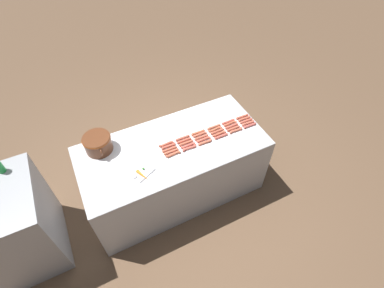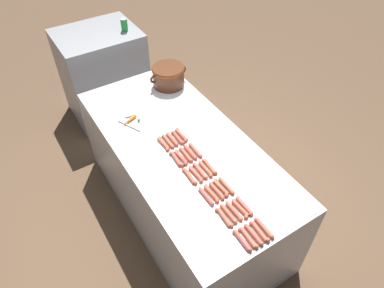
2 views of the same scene
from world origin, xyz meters
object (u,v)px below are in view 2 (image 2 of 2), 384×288
(hot_dog_17, at_px, (172,139))
(hot_dog_29, at_px, (181,135))
(hot_dog_9, at_px, (196,174))
(carrot, at_px, (128,121))
(bean_pot, at_px, (168,75))
(hot_dog_10, at_px, (181,157))
(hot_dog_16, at_px, (186,155))
(hot_dog_1, at_px, (224,217))
(serving_spoon, at_px, (129,118))
(hot_dog_5, at_px, (163,144))
(hot_dog_23, at_px, (178,138))
(hot_dog_19, at_px, (240,209))
(hot_dog_3, at_px, (190,176))
(hot_dog_6, at_px, (248,238))
(hot_dog_11, at_px, (168,141))
(hot_dog_15, at_px, (200,171))
(hot_dog_21, at_px, (205,169))
(hot_dog_26, at_px, (226,186))
(hot_dog_14, at_px, (217,191))
(hot_dog_22, at_px, (190,152))
(hot_dog_7, at_px, (229,214))
(hot_dog_0, at_px, (242,241))
(hot_dog_27, at_px, (210,167))
(hot_dog_25, at_px, (244,206))
(hot_dog_8, at_px, (211,193))
(hot_dog_20, at_px, (221,188))
(hot_dog_2, at_px, (206,196))
(back_cabinet, at_px, (104,75))
(hot_dog_28, at_px, (195,150))
(hot_dog_13, at_px, (234,211))
(hot_dog_24, at_px, (264,228))
(soda_can, at_px, (124,25))

(hot_dog_17, distance_m, hot_dog_29, 0.08)
(hot_dog_9, height_order, carrot, carrot)
(bean_pot, xyz_separation_m, carrot, (-0.52, -0.28, -0.09))
(hot_dog_10, relative_size, hot_dog_29, 1.00)
(hot_dog_16, bearing_deg, hot_dog_1, -97.81)
(hot_dog_10, relative_size, serving_spoon, 0.63)
(hot_dog_1, height_order, hot_dog_5, same)
(hot_dog_9, relative_size, hot_dog_23, 1.00)
(hot_dog_19, relative_size, carrot, 0.94)
(hot_dog_3, height_order, hot_dog_6, same)
(hot_dog_11, bearing_deg, hot_dog_19, -83.94)
(hot_dog_15, bearing_deg, hot_dog_1, -101.65)
(hot_dog_15, relative_size, carrot, 0.94)
(hot_dog_21, bearing_deg, hot_dog_1, -107.21)
(hot_dog_26, bearing_deg, hot_dog_29, 90.02)
(hot_dog_14, relative_size, hot_dog_22, 1.00)
(hot_dog_7, xyz_separation_m, hot_dog_17, (0.04, 0.75, 0.00))
(hot_dog_0, height_order, hot_dog_27, same)
(hot_dog_25, distance_m, carrot, 1.15)
(hot_dog_25, xyz_separation_m, serving_spoon, (-0.25, 1.16, -0.01))
(hot_dog_22, xyz_separation_m, hot_dog_27, (0.04, -0.19, 0.00))
(hot_dog_14, xyz_separation_m, serving_spoon, (-0.17, 0.97, -0.01))
(hot_dog_15, bearing_deg, hot_dog_27, -0.72)
(hot_dog_19, height_order, hot_dog_21, same)
(hot_dog_3, distance_m, hot_dog_8, 0.20)
(hot_dog_19, xyz_separation_m, hot_dog_20, (-0.00, 0.19, 0.00))
(hot_dog_16, bearing_deg, hot_dog_6, -93.14)
(hot_dog_2, bearing_deg, hot_dog_16, 77.89)
(hot_dog_11, bearing_deg, hot_dog_23, -3.35)
(hot_dog_22, xyz_separation_m, hot_dog_29, (0.04, 0.19, 0.00))
(hot_dog_23, bearing_deg, back_cabinet, 89.99)
(hot_dog_6, height_order, hot_dog_27, same)
(hot_dog_0, bearing_deg, hot_dog_25, 48.76)
(hot_dog_3, height_order, hot_dog_27, same)
(hot_dog_7, bearing_deg, hot_dog_28, 77.95)
(hot_dog_9, relative_size, hot_dog_13, 1.00)
(hot_dog_26, bearing_deg, hot_dog_11, 101.73)
(hot_dog_1, bearing_deg, hot_dog_17, 84.35)
(hot_dog_10, relative_size, hot_dog_24, 1.00)
(hot_dog_13, relative_size, bean_pot, 0.46)
(back_cabinet, distance_m, hot_dog_0, 2.59)
(hot_dog_10, xyz_separation_m, bean_pot, (0.37, 0.84, 0.09))
(hot_dog_8, height_order, hot_dog_13, same)
(hot_dog_20, distance_m, hot_dog_28, 0.38)
(hot_dog_10, relative_size, hot_dog_19, 1.00)
(hot_dog_5, height_order, hot_dog_8, same)
(hot_dog_17, distance_m, hot_dog_25, 0.76)
(hot_dog_2, relative_size, hot_dog_17, 1.00)
(hot_dog_25, height_order, hot_dog_29, same)
(back_cabinet, bearing_deg, soda_can, -24.12)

